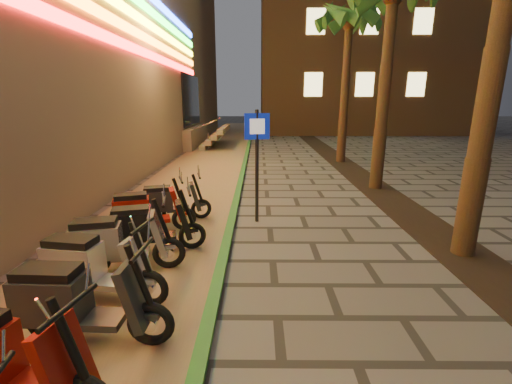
{
  "coord_description": "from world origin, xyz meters",
  "views": [
    {
      "loc": [
        -0.26,
        -3.98,
        2.81
      ],
      "look_at": [
        -0.31,
        2.02,
        1.2
      ],
      "focal_mm": 24.0,
      "sensor_mm": 36.0,
      "label": 1
    }
  ],
  "objects_px": {
    "scooter_4": "(76,301)",
    "scooter_6": "(115,243)",
    "scooter_7": "(147,227)",
    "scooter_8": "(145,211)",
    "scooter_9": "(169,201)",
    "scooter_5": "(92,266)",
    "pedestrian_sign": "(257,151)"
  },
  "relations": [
    {
      "from": "pedestrian_sign",
      "to": "scooter_6",
      "type": "xyz_separation_m",
      "value": [
        -2.32,
        -2.56,
        -1.14
      ]
    },
    {
      "from": "scooter_4",
      "to": "scooter_6",
      "type": "xyz_separation_m",
      "value": [
        -0.24,
        1.7,
        -0.01
      ]
    },
    {
      "from": "pedestrian_sign",
      "to": "scooter_8",
      "type": "distance_m",
      "value": 2.79
    },
    {
      "from": "scooter_5",
      "to": "scooter_8",
      "type": "relative_size",
      "value": 1.05
    },
    {
      "from": "scooter_9",
      "to": "scooter_5",
      "type": "bearing_deg",
      "value": -107.68
    },
    {
      "from": "scooter_8",
      "to": "scooter_9",
      "type": "xyz_separation_m",
      "value": [
        0.3,
        0.84,
        -0.04
      ]
    },
    {
      "from": "scooter_8",
      "to": "scooter_9",
      "type": "height_order",
      "value": "scooter_8"
    },
    {
      "from": "scooter_8",
      "to": "scooter_9",
      "type": "bearing_deg",
      "value": 52.77
    },
    {
      "from": "scooter_5",
      "to": "pedestrian_sign",
      "type": "bearing_deg",
      "value": 63.94
    },
    {
      "from": "scooter_4",
      "to": "scooter_5",
      "type": "bearing_deg",
      "value": 106.73
    },
    {
      "from": "scooter_9",
      "to": "scooter_4",
      "type": "bearing_deg",
      "value": -103.81
    },
    {
      "from": "scooter_4",
      "to": "scooter_9",
      "type": "distance_m",
      "value": 4.29
    },
    {
      "from": "scooter_4",
      "to": "scooter_6",
      "type": "bearing_deg",
      "value": 100.07
    },
    {
      "from": "scooter_4",
      "to": "scooter_7",
      "type": "distance_m",
      "value": 2.48
    },
    {
      "from": "scooter_4",
      "to": "scooter_8",
      "type": "relative_size",
      "value": 1.07
    },
    {
      "from": "scooter_5",
      "to": "scooter_6",
      "type": "xyz_separation_m",
      "value": [
        -0.01,
        0.82,
        0.0
      ]
    },
    {
      "from": "pedestrian_sign",
      "to": "scooter_7",
      "type": "height_order",
      "value": "pedestrian_sign"
    },
    {
      "from": "scooter_6",
      "to": "scooter_8",
      "type": "bearing_deg",
      "value": 79.2
    },
    {
      "from": "scooter_5",
      "to": "scooter_7",
      "type": "bearing_deg",
      "value": 88.32
    },
    {
      "from": "scooter_5",
      "to": "scooter_7",
      "type": "xyz_separation_m",
      "value": [
        0.28,
        1.59,
        -0.02
      ]
    },
    {
      "from": "scooter_4",
      "to": "scooter_5",
      "type": "height_order",
      "value": "scooter_4"
    },
    {
      "from": "pedestrian_sign",
      "to": "scooter_4",
      "type": "relative_size",
      "value": 1.44
    },
    {
      "from": "pedestrian_sign",
      "to": "scooter_9",
      "type": "relative_size",
      "value": 1.64
    },
    {
      "from": "scooter_8",
      "to": "scooter_7",
      "type": "bearing_deg",
      "value": -87.61
    },
    {
      "from": "scooter_5",
      "to": "scooter_9",
      "type": "bearing_deg",
      "value": 94.62
    },
    {
      "from": "scooter_7",
      "to": "scooter_8",
      "type": "relative_size",
      "value": 1.01
    },
    {
      "from": "scooter_5",
      "to": "scooter_7",
      "type": "distance_m",
      "value": 1.62
    },
    {
      "from": "scooter_4",
      "to": "scooter_9",
      "type": "xyz_separation_m",
      "value": [
        -0.02,
        4.28,
        -0.07
      ]
    },
    {
      "from": "scooter_6",
      "to": "scooter_9",
      "type": "bearing_deg",
      "value": 71.94
    },
    {
      "from": "scooter_4",
      "to": "pedestrian_sign",
      "type": "bearing_deg",
      "value": 65.97
    },
    {
      "from": "pedestrian_sign",
      "to": "scooter_6",
      "type": "bearing_deg",
      "value": -145.46
    },
    {
      "from": "scooter_9",
      "to": "pedestrian_sign",
      "type": "bearing_deg",
      "value": -14.44
    }
  ]
}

